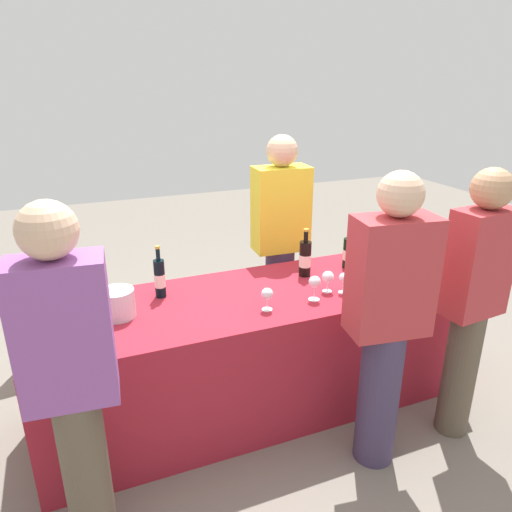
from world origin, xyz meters
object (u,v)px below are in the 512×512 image
Objects in this scene: wine_bottle_2 at (305,258)px; ice_bucket at (117,303)px; server_pouring at (280,239)px; menu_board at (47,314)px; guest_1 at (387,318)px; wine_glass_0 at (267,295)px; wine_glass_1 at (315,283)px; wine_bottle_0 at (98,285)px; wine_bottle_3 at (348,253)px; wine_bottle_4 at (359,248)px; wine_glass_5 at (385,265)px; wine_glass_2 at (328,277)px; wine_glass_3 at (344,279)px; guest_2 at (473,297)px; wine_glass_4 at (368,277)px; wine_bottle_1 at (160,278)px; guest_0 at (71,379)px.

ice_bucket is at bearing -173.82° from wine_bottle_2.
menu_board is (-1.69, 0.43, -0.51)m from server_pouring.
wine_bottle_2 is at bearing 6.18° from ice_bucket.
server_pouring is 1.01× the size of guest_1.
ice_bucket is (-0.80, 0.24, -0.02)m from wine_glass_0.
server_pouring is at bearing 79.49° from wine_glass_1.
wine_bottle_3 is at bearing -1.77° from wine_bottle_0.
wine_bottle_4 is 2.15× the size of wine_glass_5.
wine_glass_3 is at bearing -31.38° from wine_glass_2.
wine_bottle_3 is 0.18× the size of guest_1.
wine_glass_3 is (0.53, 0.04, -0.00)m from wine_glass_0.
wine_bottle_0 is 0.20× the size of server_pouring.
wine_glass_0 is 1.03× the size of wine_glass_3.
wine_glass_1 is 1.16× the size of wine_glass_3.
guest_2 is 2.90m from menu_board.
ice_bucket reaches higher than wine_glass_4.
wine_glass_5 is 0.75× the size of ice_bucket.
wine_glass_1 is 0.19× the size of menu_board.
wine_bottle_0 is at bearing 169.93° from wine_glass_5.
guest_1 is (0.00, -1.31, -0.02)m from server_pouring.
guest_1 reaches higher than wine_bottle_2.
wine_bottle_1 is 0.92m from wine_glass_1.
wine_bottle_0 and wine_bottle_2 have the same top height.
menu_board is (-2.28, 1.73, -0.50)m from guest_2.
server_pouring is (-0.06, 0.79, 0.02)m from wine_glass_3.
server_pouring is (0.46, 0.83, 0.01)m from wine_glass_0.
wine_bottle_3 reaches higher than wine_glass_3.
wine_bottle_2 is 2.13× the size of wine_glass_1.
wine_glass_2 is 0.08× the size of guest_1.
wine_glass_0 is at bearing -177.21° from wine_glass_1.
menu_board is at bearing 158.79° from wine_bottle_4.
wine_bottle_3 is at bearing 102.65° from guest_2.
guest_0 reaches higher than guest_2.
guest_2 reaches higher than menu_board.
guest_1 reaches higher than wine_glass_0.
guest_1 is (-0.20, -0.47, -0.01)m from wine_glass_4.
wine_glass_5 is at bearing -28.64° from wine_bottle_2.
wine_bottle_0 is at bearing 84.08° from guest_0.
wine_glass_2 is 0.10m from wine_glass_3.
menu_board is (-2.12, 0.82, -0.51)m from wine_bottle_4.
wine_bottle_3 is 2.02m from guest_0.
wine_glass_2 is 1.25m from ice_bucket.
guest_1 is at bearing -115.09° from wine_bottle_4.
server_pouring is (-0.20, 0.84, 0.01)m from wine_glass_4.
wine_bottle_1 is 2.12× the size of wine_glass_1.
wine_glass_1 is (-0.46, -0.37, -0.00)m from wine_bottle_3.
wine_bottle_2 is 0.35m from wine_glass_3.
wine_glass_3 is at bearing 3.89° from wine_glass_0.
wine_glass_3 is 0.08× the size of guest_1.
guest_0 is (-1.50, -0.55, 0.02)m from wine_glass_2.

